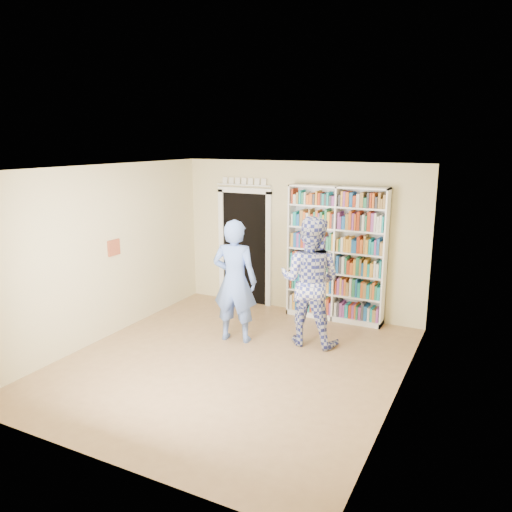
# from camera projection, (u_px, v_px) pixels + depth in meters

# --- Properties ---
(floor) EXTENTS (5.00, 5.00, 0.00)m
(floor) POSITION_uv_depth(u_px,v_px,m) (232.00, 362.00, 7.02)
(floor) COLOR olive
(floor) RESTS_ON ground
(ceiling) EXTENTS (5.00, 5.00, 0.00)m
(ceiling) POSITION_uv_depth(u_px,v_px,m) (230.00, 168.00, 6.41)
(ceiling) COLOR white
(ceiling) RESTS_ON wall_back
(wall_back) EXTENTS (4.50, 0.00, 4.50)m
(wall_back) POSITION_uv_depth(u_px,v_px,m) (300.00, 238.00, 8.89)
(wall_back) COLOR beige
(wall_back) RESTS_ON floor
(wall_left) EXTENTS (0.00, 5.00, 5.00)m
(wall_left) POSITION_uv_depth(u_px,v_px,m) (104.00, 253.00, 7.69)
(wall_left) COLOR beige
(wall_left) RESTS_ON floor
(wall_right) EXTENTS (0.00, 5.00, 5.00)m
(wall_right) POSITION_uv_depth(u_px,v_px,m) (402.00, 292.00, 5.73)
(wall_right) COLOR beige
(wall_right) RESTS_ON floor
(bookshelf) EXTENTS (1.68, 0.32, 2.31)m
(bookshelf) POSITION_uv_depth(u_px,v_px,m) (336.00, 254.00, 8.48)
(bookshelf) COLOR white
(bookshelf) RESTS_ON floor
(doorway) EXTENTS (1.10, 0.08, 2.43)m
(doorway) POSITION_uv_depth(u_px,v_px,m) (245.00, 242.00, 9.39)
(doorway) COLOR black
(doorway) RESTS_ON floor
(wall_art) EXTENTS (0.03, 0.25, 0.25)m
(wall_art) POSITION_uv_depth(u_px,v_px,m) (114.00, 248.00, 7.85)
(wall_art) COLOR maroon
(wall_art) RESTS_ON wall_left
(man_blue) EXTENTS (0.77, 0.57, 1.91)m
(man_blue) POSITION_uv_depth(u_px,v_px,m) (235.00, 281.00, 7.61)
(man_blue) COLOR #6183D8
(man_blue) RESTS_ON floor
(man_plaid) EXTENTS (0.99, 0.79, 1.97)m
(man_plaid) POSITION_uv_depth(u_px,v_px,m) (310.00, 281.00, 7.49)
(man_plaid) COLOR #2E378F
(man_plaid) RESTS_ON floor
(paper_sheet) EXTENTS (0.20, 0.12, 0.32)m
(paper_sheet) POSITION_uv_depth(u_px,v_px,m) (309.00, 280.00, 7.26)
(paper_sheet) COLOR white
(paper_sheet) RESTS_ON man_plaid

